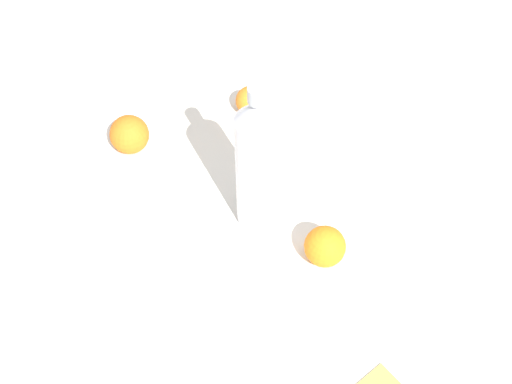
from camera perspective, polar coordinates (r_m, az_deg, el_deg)
The scene contains 5 objects.
ground_plane at distance 1.18m, azimuth 0.96°, elevation -2.70°, with size 2.40×2.40×0.00m, color silver.
water_bottle at distance 1.07m, azimuth -0.00°, elevation 2.32°, with size 0.08×0.08×0.32m.
orange_0 at distance 1.11m, azimuth 6.16°, elevation -4.84°, with size 0.07×0.07×0.07m, color orange.
orange_1 at distance 1.29m, azimuth -11.33°, elevation 4.95°, with size 0.08×0.08×0.08m, color orange.
orange_2 at distance 1.35m, azimuth -0.54°, elevation 8.15°, with size 0.06×0.06×0.06m, color orange.
Camera 1 is at (-0.58, -0.37, 0.96)m, focal length 44.90 mm.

